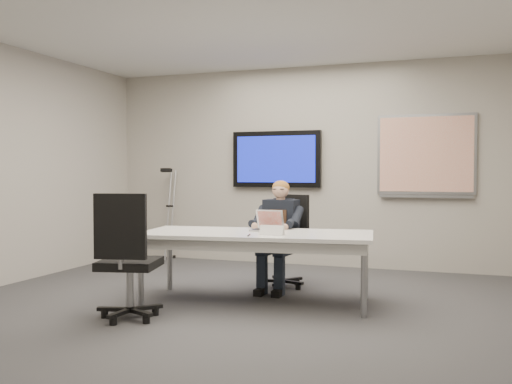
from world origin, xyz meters
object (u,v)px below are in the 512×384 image
(office_chair_near, at_px, (128,280))
(seated_person, at_px, (277,246))
(conference_table, at_px, (256,240))
(office_chair_far, at_px, (284,258))
(laptop, at_px, (268,226))

(office_chair_near, bearing_deg, seated_person, -131.07)
(conference_table, xyz_separation_m, office_chair_near, (-0.84, -1.04, -0.27))
(conference_table, distance_m, office_chair_far, 0.90)
(conference_table, height_order, office_chair_far, office_chair_far)
(office_chair_near, relative_size, seated_person, 0.93)
(seated_person, bearing_deg, laptop, -80.29)
(office_chair_far, relative_size, office_chair_near, 0.93)
(office_chair_far, xyz_separation_m, office_chair_near, (-0.88, -1.89, 0.02))
(conference_table, bearing_deg, office_chair_near, -136.82)
(seated_person, height_order, laptop, seated_person)
(office_chair_near, bearing_deg, laptop, -139.43)
(laptop, bearing_deg, seated_person, 98.17)
(office_chair_far, xyz_separation_m, seated_person, (-0.01, -0.24, 0.16))
(office_chair_far, bearing_deg, conference_table, -74.46)
(office_chair_near, distance_m, laptop, 1.58)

